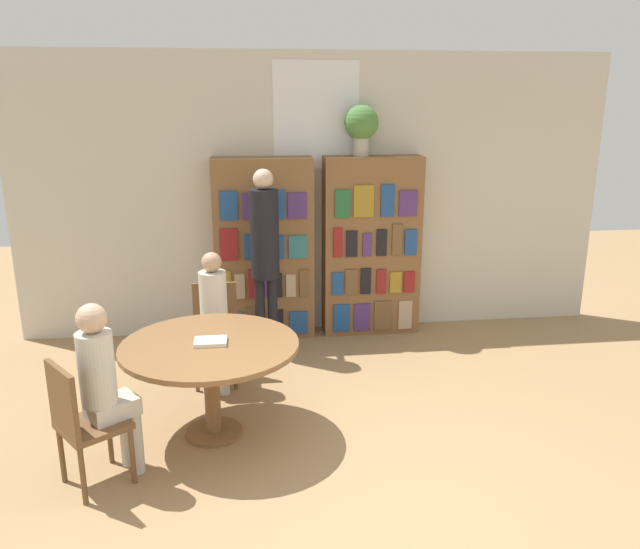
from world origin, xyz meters
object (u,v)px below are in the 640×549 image
Objects in this scene: bookshelf_right at (371,247)px; seated_reader_right at (105,381)px; librarian_standing at (265,244)px; bookshelf_left at (264,250)px; chair_near_camera at (81,419)px; flower_vase at (361,125)px; chair_left_side at (215,328)px; reading_table at (210,357)px; seated_reader_left at (214,314)px.

bookshelf_right reaches higher than seated_reader_right.
librarian_standing is (1.15, 2.06, 0.43)m from seated_reader_right.
bookshelf_left is 3.01m from chair_near_camera.
bookshelf_right is 1.29m from librarian_standing.
flower_vase is 3.71m from seated_reader_right.
chair_left_side is 0.48× the size of librarian_standing.
reading_table is at bearing 90.00° from chair_near_camera.
chair_left_side is at bearing 119.93° from seated_reader_right.
seated_reader_left reaches higher than reading_table.
bookshelf_left and bookshelf_right have the same top height.
librarian_standing is at bearing -154.03° from flower_vase.
chair_left_side is at bearing -144.83° from flower_vase.
reading_table is (-1.66, -2.08, -0.32)m from bookshelf_right.
chair_left_side is at bearing 90.25° from reading_table.
chair_left_side is at bearing 117.00° from chair_near_camera.
bookshelf_left is 1.65m from flower_vase.
flower_vase reaches higher than bookshelf_left.
bookshelf_left reaches higher than chair_left_side.
chair_near_camera is (-2.47, -2.67, -0.46)m from bookshelf_right.
seated_reader_left is (-0.00, 0.82, 0.05)m from reading_table.
bookshelf_right is 1.30m from flower_vase.
flower_vase is at bearing 102.68° from chair_near_camera.
seated_reader_right is (-1.15, -2.56, -0.25)m from bookshelf_left.
seated_reader_right is at bearing -119.06° from librarian_standing.
chair_left_side is 0.71× the size of seated_reader_right.
bookshelf_left reaches higher than seated_reader_right.
librarian_standing reaches higher than reading_table.
seated_reader_right is at bearing 90.00° from chair_near_camera.
chair_left_side is at bearing -130.56° from librarian_standing.
seated_reader_left is (-0.49, -1.26, -0.27)m from bookshelf_left.
bookshelf_right is 1.53× the size of seated_reader_right.
bookshelf_left is 2.15× the size of chair_left_side.
seated_reader_right is (-2.19, -2.57, -1.54)m from flower_vase.
bookshelf_left is 1.37m from seated_reader_left.
chair_near_camera is (-1.30, -2.67, -0.46)m from bookshelf_left.
bookshelf_right reaches higher than chair_left_side.
chair_near_camera is at bearing 60.05° from seated_reader_left.
chair_near_camera is at bearing -132.70° from bookshelf_right.
flower_vase reaches higher than bookshelf_right.
seated_reader_right is at bearing -143.75° from reading_table.
bookshelf_right is (1.17, -0.00, -0.00)m from bookshelf_left.
bookshelf_right is at bearing -0.00° from bookshelf_left.
bookshelf_left is 2.82m from seated_reader_right.
chair_near_camera is 2.61m from librarian_standing.
flower_vase is at bearing 103.36° from seated_reader_right.
seated_reader_left is at bearing 90.25° from reading_table.
flower_vase reaches higher than chair_near_camera.
flower_vase is 2.52m from seated_reader_left.
bookshelf_right is 1.56× the size of seated_reader_left.
reading_table is at bearing -126.16° from flower_vase.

